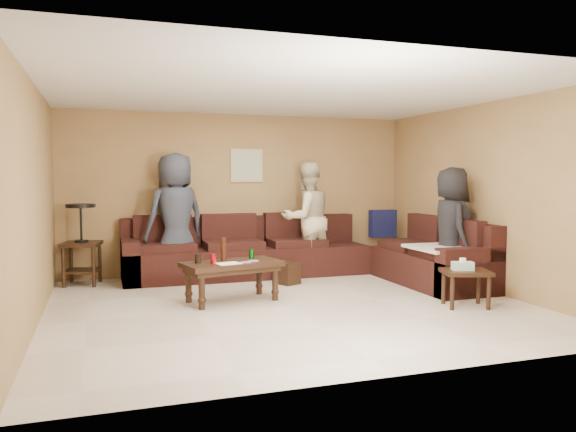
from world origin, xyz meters
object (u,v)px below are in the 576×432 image
at_px(end_table_left, 82,243).
at_px(waste_bin, 288,273).
at_px(person_left, 176,217).
at_px(person_middle, 307,219).
at_px(side_table_right, 465,275).
at_px(person_right, 451,228).
at_px(sectional_sofa, 310,258).
at_px(coffee_table, 232,268).

height_order(end_table_left, waste_bin, end_table_left).
xyz_separation_m(person_left, person_middle, (1.99, -0.13, -0.06)).
xyz_separation_m(side_table_right, person_right, (0.47, 0.97, 0.45)).
xyz_separation_m(person_left, person_right, (3.46, -1.77, -0.11)).
bearing_deg(person_right, person_middle, 57.00).
height_order(end_table_left, person_left, person_left).
relative_size(sectional_sofa, person_right, 2.81).
relative_size(side_table_right, person_middle, 0.36).
bearing_deg(side_table_right, waste_bin, 127.40).
distance_m(person_left, person_right, 3.89).
relative_size(person_left, person_middle, 1.07).
xyz_separation_m(sectional_sofa, side_table_right, (1.10, -2.23, 0.05)).
bearing_deg(waste_bin, sectional_sofa, 30.43).
distance_m(sectional_sofa, person_middle, 0.67).
relative_size(coffee_table, side_table_right, 2.03).
bearing_deg(end_table_left, person_right, -21.58).
relative_size(end_table_left, person_right, 0.69).
xyz_separation_m(coffee_table, side_table_right, (2.52, -1.15, -0.04)).
relative_size(sectional_sofa, side_table_right, 7.42).
xyz_separation_m(person_middle, person_right, (1.48, -1.64, -0.05)).
relative_size(side_table_right, person_left, 0.34).
bearing_deg(sectional_sofa, side_table_right, -63.86).
xyz_separation_m(sectional_sofa, person_left, (-1.90, 0.51, 0.61)).
relative_size(coffee_table, person_right, 0.77).
bearing_deg(person_middle, sectional_sofa, 66.35).
height_order(waste_bin, person_left, person_left).
relative_size(coffee_table, waste_bin, 4.02).
relative_size(waste_bin, person_right, 0.19).
relative_size(person_left, person_right, 1.13).
height_order(person_left, person_right, person_left).
relative_size(sectional_sofa, person_middle, 2.65).
bearing_deg(side_table_right, person_left, 137.54).
distance_m(side_table_right, waste_bin, 2.51).
bearing_deg(end_table_left, person_left, -5.03).
height_order(waste_bin, person_right, person_right).
height_order(sectional_sofa, person_left, person_left).
bearing_deg(waste_bin, side_table_right, -52.60).
height_order(sectional_sofa, end_table_left, end_table_left).
xyz_separation_m(sectional_sofa, coffee_table, (-1.43, -1.09, 0.09)).
distance_m(coffee_table, waste_bin, 1.33).
bearing_deg(end_table_left, waste_bin, -17.38).
xyz_separation_m(sectional_sofa, person_right, (1.57, -1.26, 0.50)).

